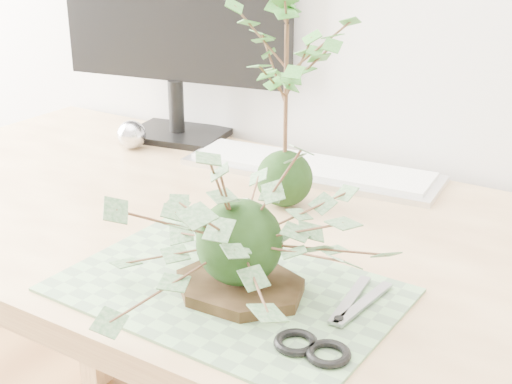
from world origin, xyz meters
TOP-DOWN VIEW (x-y plane):
  - desk at (-0.01, 1.23)m, footprint 1.60×0.70m
  - cutting_mat at (0.02, 1.05)m, footprint 0.42×0.29m
  - stone_dish at (0.03, 1.05)m, footprint 0.18×0.18m
  - ivy_kokedama at (0.03, 1.05)m, footprint 0.33×0.33m
  - maple_kokedama at (-0.07, 1.33)m, footprint 0.26×0.26m
  - keyboard at (-0.10, 1.48)m, footprint 0.48×0.18m
  - monitor at (-0.44, 1.53)m, footprint 0.49×0.17m
  - foil_ball at (-0.47, 1.41)m, footprint 0.06×0.06m
  - scissors at (0.17, 1.01)m, footprint 0.09×0.20m

SIDE VIEW (x-z plane):
  - desk at x=-0.01m, z-range 0.28..1.02m
  - cutting_mat at x=0.02m, z-range 0.74..0.74m
  - scissors at x=0.17m, z-range 0.74..0.75m
  - keyboard at x=-0.10m, z-range 0.74..0.76m
  - stone_dish at x=0.03m, z-range 0.74..0.76m
  - foil_ball at x=-0.47m, z-range 0.74..0.80m
  - ivy_kokedama at x=0.03m, z-range 0.76..0.97m
  - monitor at x=-0.44m, z-range 0.77..1.20m
  - maple_kokedama at x=-0.07m, z-range 0.82..1.19m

